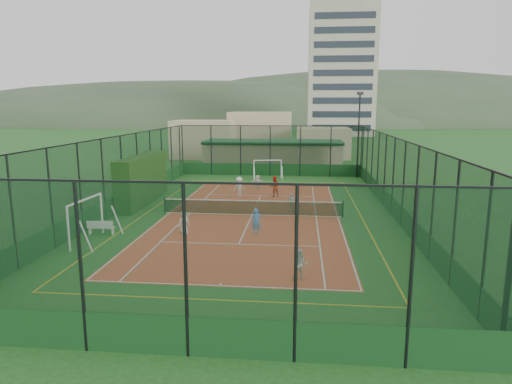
% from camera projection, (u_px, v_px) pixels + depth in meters
% --- Properties ---
extents(ground, '(300.00, 300.00, 0.00)m').
position_uv_depth(ground, '(252.00, 215.00, 29.56)').
color(ground, '#234D1A').
rests_on(ground, ground).
extents(court_slab, '(11.17, 23.97, 0.01)m').
position_uv_depth(court_slab, '(252.00, 215.00, 29.56)').
color(court_slab, '#C9472C').
rests_on(court_slab, ground).
extents(tennis_net, '(11.67, 0.12, 1.06)m').
position_uv_depth(tennis_net, '(252.00, 207.00, 29.46)').
color(tennis_net, black).
rests_on(tennis_net, ground).
extents(perimeter_fence, '(18.12, 34.12, 5.00)m').
position_uv_depth(perimeter_fence, '(252.00, 177.00, 29.09)').
color(perimeter_fence, black).
rests_on(perimeter_fence, ground).
extents(floodlight_ne, '(0.60, 0.26, 8.25)m').
position_uv_depth(floodlight_ne, '(358.00, 135.00, 44.18)').
color(floodlight_ne, black).
rests_on(floodlight_ne, ground).
extents(clubhouse, '(15.20, 7.20, 3.15)m').
position_uv_depth(clubhouse, '(273.00, 155.00, 50.77)').
color(clubhouse, tan).
rests_on(clubhouse, ground).
extents(apartment_tower, '(15.00, 12.00, 30.00)m').
position_uv_depth(apartment_tower, '(341.00, 70.00, 105.74)').
color(apartment_tower, beige).
rests_on(apartment_tower, ground).
extents(distant_hills, '(200.00, 60.00, 24.00)m').
position_uv_depth(distant_hills, '(293.00, 124.00, 176.18)').
color(distant_hills, '#384C33').
rests_on(distant_hills, ground).
extents(hedge_left, '(1.18, 7.88, 3.45)m').
position_uv_depth(hedge_left, '(142.00, 179.00, 32.94)').
color(hedge_left, black).
rests_on(hedge_left, ground).
extents(white_bench, '(1.47, 0.50, 0.81)m').
position_uv_depth(white_bench, '(101.00, 227.00, 25.08)').
color(white_bench, white).
rests_on(white_bench, ground).
extents(futsal_goal_near, '(3.51, 1.19, 2.23)m').
position_uv_depth(futsal_goal_near, '(86.00, 221.00, 23.59)').
color(futsal_goal_near, white).
rests_on(futsal_goal_near, ground).
extents(futsal_goal_far, '(2.86, 1.32, 1.78)m').
position_uv_depth(futsal_goal_far, '(268.00, 169.00, 44.07)').
color(futsal_goal_far, white).
rests_on(futsal_goal_far, ground).
extents(child_near_left, '(0.74, 0.70, 1.27)m').
position_uv_depth(child_near_left, '(184.00, 222.00, 25.10)').
color(child_near_left, white).
rests_on(child_near_left, court_slab).
extents(child_near_mid, '(0.58, 0.43, 1.44)m').
position_uv_depth(child_near_mid, '(256.00, 221.00, 25.00)').
color(child_near_mid, '#5388EB').
rests_on(child_near_mid, court_slab).
extents(child_near_right, '(0.64, 0.51, 1.28)m').
position_uv_depth(child_near_right, '(300.00, 264.00, 18.47)').
color(child_near_right, silver).
rests_on(child_near_right, court_slab).
extents(child_far_left, '(1.14, 1.05, 1.54)m').
position_uv_depth(child_far_left, '(239.00, 187.00, 35.31)').
color(child_far_left, silver).
rests_on(child_far_left, court_slab).
extents(child_far_right, '(0.77, 0.51, 1.22)m').
position_uv_depth(child_far_right, '(292.00, 203.00, 30.37)').
color(child_far_right, white).
rests_on(child_far_right, court_slab).
extents(child_far_back, '(1.14, 0.52, 1.19)m').
position_uv_depth(child_far_back, '(258.00, 182.00, 38.57)').
color(child_far_back, white).
rests_on(child_far_back, court_slab).
extents(coach, '(0.98, 0.90, 1.62)m').
position_uv_depth(coach, '(274.00, 186.00, 35.24)').
color(coach, red).
rests_on(coach, court_slab).
extents(tennis_balls, '(6.27, 0.63, 0.07)m').
position_uv_depth(tennis_balls, '(235.00, 209.00, 30.96)').
color(tennis_balls, '#CCE033').
rests_on(tennis_balls, court_slab).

